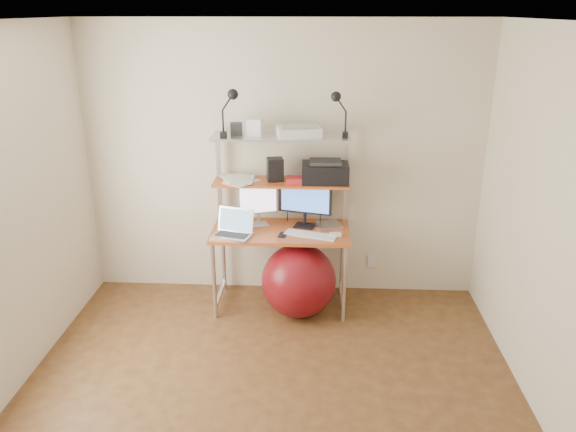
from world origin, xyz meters
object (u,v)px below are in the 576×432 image
monitor_silver (258,202)px  laptop (234,229)px  printer (325,172)px  exercise_ball (299,281)px  monitor_black (305,200)px

monitor_silver → laptop: bearing=-147.2°
monitor_silver → printer: 0.65m
monitor_silver → printer: bearing=-19.3°
exercise_ball → monitor_black: bearing=81.1°
monitor_silver → exercise_ball: bearing=-55.9°
laptop → exercise_ball: bearing=12.7°
laptop → exercise_ball: (0.56, -0.03, -0.46)m
monitor_black → printer: (0.17, 0.01, 0.26)m
printer → exercise_ball: (-0.21, -0.28, -0.91)m
monitor_silver → exercise_ball: size_ratio=0.62×
monitor_silver → monitor_black: size_ratio=0.84×
monitor_black → laptop: monitor_black is taller
monitor_silver → printer: size_ratio=1.00×
monitor_black → printer: 0.31m
monitor_silver → laptop: 0.35m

